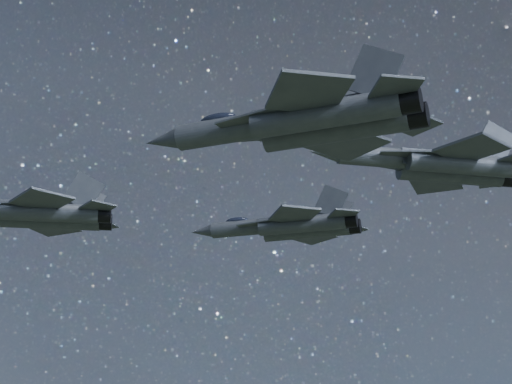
{
  "coord_description": "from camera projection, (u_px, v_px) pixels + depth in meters",
  "views": [
    {
      "loc": [
        6.94,
        -62.04,
        133.03
      ],
      "look_at": [
        0.31,
        4.6,
        158.12
      ],
      "focal_mm": 60.0,
      "sensor_mm": 36.0,
      "label": 1
    }
  ],
  "objects": [
    {
      "name": "jet_left",
      "position": [
        290.0,
        226.0,
        87.49
      ],
      "size": [
        18.82,
        12.99,
        4.72
      ],
      "rotation": [
        0.0,
        0.0,
        -0.18
      ],
      "color": "#363B43"
    },
    {
      "name": "jet_slot",
      "position": [
        438.0,
        164.0,
        73.85
      ],
      "size": [
        19.99,
        13.47,
        5.04
      ],
      "rotation": [
        0.0,
        0.0,
        0.29
      ],
      "color": "#363B43"
    },
    {
      "name": "jet_lead",
      "position": [
        32.0,
        212.0,
        69.94
      ],
      "size": [
        17.27,
        11.82,
        4.34
      ],
      "rotation": [
        0.0,
        0.0,
        0.22
      ],
      "color": "#363B43"
    },
    {
      "name": "jet_right",
      "position": [
        307.0,
        121.0,
        55.07
      ],
      "size": [
        20.27,
        13.74,
        5.1
      ],
      "rotation": [
        0.0,
        0.0,
        -0.27
      ],
      "color": "#363B43"
    }
  ]
}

